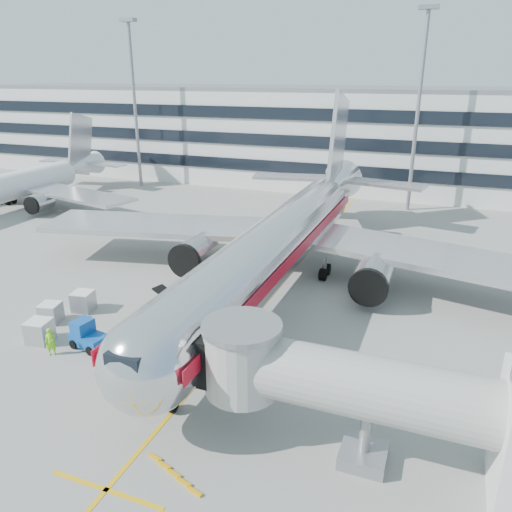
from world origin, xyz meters
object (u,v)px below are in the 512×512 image
(cargo_container_left, at_px, (40,331))
(ramp_worker, at_px, (51,342))
(baggage_tug, at_px, (87,336))
(belt_loader, at_px, (173,310))
(cargo_container_front, at_px, (83,301))
(main_jet, at_px, (285,237))
(cargo_container_right, at_px, (51,313))

(cargo_container_left, distance_m, ramp_worker, 2.28)
(baggage_tug, bearing_deg, belt_loader, 61.83)
(ramp_worker, bearing_deg, cargo_container_left, 116.25)
(cargo_container_front, bearing_deg, ramp_worker, -68.57)
(main_jet, height_order, baggage_tug, main_jet)
(main_jet, distance_m, cargo_container_right, 19.88)
(belt_loader, height_order, cargo_container_left, belt_loader)
(belt_loader, distance_m, cargo_container_left, 9.47)
(cargo_container_left, bearing_deg, baggage_tug, 10.67)
(main_jet, height_order, belt_loader, main_jet)
(cargo_container_right, bearing_deg, baggage_tug, -21.55)
(belt_loader, relative_size, baggage_tug, 1.69)
(cargo_container_left, relative_size, ramp_worker, 0.91)
(cargo_container_right, xyz_separation_m, ramp_worker, (3.42, -3.71, 0.22))
(main_jet, relative_size, cargo_container_front, 29.39)
(baggage_tug, distance_m, cargo_container_front, 5.93)
(cargo_container_front, relative_size, ramp_worker, 0.89)
(main_jet, bearing_deg, cargo_container_left, -127.45)
(baggage_tug, bearing_deg, cargo_container_right, 158.45)
(cargo_container_left, height_order, cargo_container_right, cargo_container_left)
(cargo_container_front, height_order, ramp_worker, ramp_worker)
(main_jet, height_order, cargo_container_left, main_jet)
(main_jet, xyz_separation_m, ramp_worker, (-10.53, -17.44, -3.26))
(ramp_worker, bearing_deg, main_jet, 23.60)
(belt_loader, relative_size, cargo_container_front, 2.68)
(cargo_container_left, bearing_deg, main_jet, 52.55)
(belt_loader, xyz_separation_m, cargo_container_left, (-6.74, -6.65, 0.20))
(baggage_tug, relative_size, cargo_container_right, 1.64)
(belt_loader, bearing_deg, cargo_container_front, -167.69)
(cargo_container_right, distance_m, ramp_worker, 5.05)
(cargo_container_right, bearing_deg, belt_loader, 26.26)
(cargo_container_right, relative_size, ramp_worker, 0.87)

